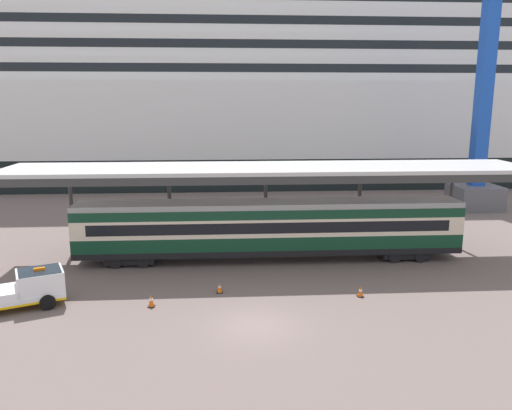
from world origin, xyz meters
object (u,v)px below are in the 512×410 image
object	(u,v)px
traffic_cone_near	(220,288)
traffic_cone_mid	(360,291)
cruise_ship	(130,75)
train_carriage	(269,227)
service_truck	(22,289)
traffic_cone_far	(151,301)

from	to	relation	value
traffic_cone_near	traffic_cone_mid	xyz separation A→B (m)	(7.84, -1.08, 0.01)
cruise_ship	traffic_cone_near	xyz separation A→B (m)	(12.47, -45.09, -13.95)
cruise_ship	traffic_cone_near	distance (m)	48.82
traffic_cone_near	cruise_ship	bearing A→B (deg)	105.46
train_carriage	service_truck	xyz separation A→B (m)	(-13.74, -7.11, -1.33)
train_carriage	traffic_cone_mid	xyz separation A→B (m)	(4.48, -6.86, -2.01)
train_carriage	traffic_cone_near	size ratio (longest dim) A/B	42.67
train_carriage	traffic_cone_far	xyz separation A→B (m)	(-6.96, -7.56, -1.96)
traffic_cone_near	train_carriage	bearing A→B (deg)	59.84
cruise_ship	traffic_cone_near	world-z (taller)	cruise_ship
train_carriage	service_truck	size ratio (longest dim) A/B	4.62
traffic_cone_near	traffic_cone_far	distance (m)	4.01
cruise_ship	traffic_cone_far	bearing A→B (deg)	-79.28
traffic_cone_mid	train_carriage	bearing A→B (deg)	123.15
cruise_ship	service_truck	xyz separation A→B (m)	(2.09, -46.42, -13.26)
train_carriage	traffic_cone_far	size ratio (longest dim) A/B	36.03
traffic_cone_mid	cruise_ship	bearing A→B (deg)	113.74
cruise_ship	traffic_cone_mid	distance (m)	52.32
train_carriage	service_truck	world-z (taller)	train_carriage
traffic_cone_mid	traffic_cone_far	size ratio (longest dim) A/B	0.86
traffic_cone_far	traffic_cone_mid	bearing A→B (deg)	3.51
train_carriage	service_truck	bearing A→B (deg)	-152.64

